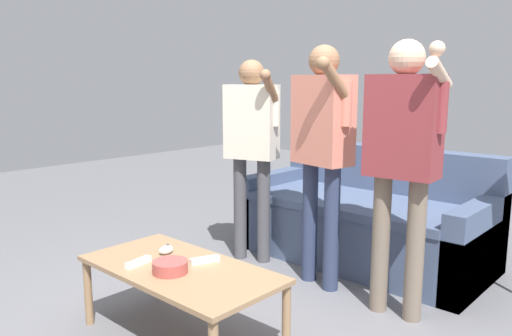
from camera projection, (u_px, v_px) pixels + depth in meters
The scene contains 9 objects.
couch at pixel (365, 221), 3.79m from camera, with size 1.82×0.89×0.83m.
coffee_table at pixel (180, 275), 2.56m from camera, with size 1.09×0.55×0.40m.
snack_bowl at pixel (170, 267), 2.47m from camera, with size 0.18×0.18×0.06m, color #B24C47.
game_remote_nunchuk at pixel (166, 250), 2.74m from camera, with size 0.06×0.09×0.05m.
player_left at pixel (252, 137), 3.64m from camera, with size 0.48×0.30×1.50m.
player_center at pixel (322, 138), 3.17m from camera, with size 0.45×0.41×1.57m.
player_right at pixel (402, 147), 2.73m from camera, with size 0.47×0.29×1.57m.
game_remote_wand_near at pixel (138, 262), 2.58m from camera, with size 0.06×0.16×0.03m.
game_remote_wand_far at pixel (205, 260), 2.61m from camera, with size 0.09×0.16×0.03m.
Camera 1 is at (1.76, -1.69, 1.34)m, focal length 34.84 mm.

